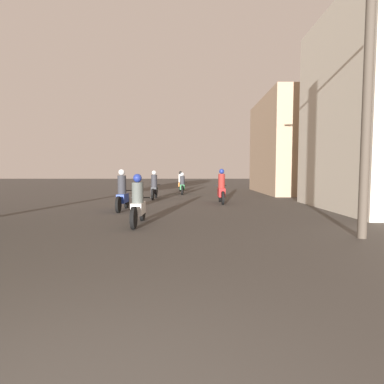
{
  "coord_description": "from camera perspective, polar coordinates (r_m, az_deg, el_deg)",
  "views": [
    {
      "loc": [
        0.69,
        -1.17,
        1.52
      ],
      "look_at": [
        0.61,
        16.83,
        0.27
      ],
      "focal_mm": 28.0,
      "sensor_mm": 36.0,
      "label": 1
    }
  ],
  "objects": [
    {
      "name": "motorcycle_orange",
      "position": [
        23.45,
        -1.94,
        1.75
      ],
      "size": [
        0.6,
        2.02,
        1.53
      ],
      "rotation": [
        0.0,
        0.0,
        0.0
      ],
      "color": "black",
      "rests_on": "ground_plane"
    },
    {
      "name": "motorcycle_white",
      "position": [
        8.62,
        -9.97,
        -2.31
      ],
      "size": [
        0.6,
        1.99,
        1.45
      ],
      "rotation": [
        0.0,
        0.0,
        -0.11
      ],
      "color": "black",
      "rests_on": "ground_plane"
    },
    {
      "name": "motorcycle_black",
      "position": [
        16.6,
        -6.94,
        0.87
      ],
      "size": [
        0.6,
        2.08,
        1.56
      ],
      "rotation": [
        0.0,
        0.0,
        0.14
      ],
      "color": "black",
      "rests_on": "ground_plane"
    },
    {
      "name": "motorcycle_blue",
      "position": [
        11.86,
        -12.87,
        -0.41
      ],
      "size": [
        0.6,
        1.98,
        1.6
      ],
      "rotation": [
        0.0,
        0.0,
        0.13
      ],
      "color": "black",
      "rests_on": "ground_plane"
    },
    {
      "name": "building_right_far",
      "position": [
        22.73,
        20.28,
        8.22
      ],
      "size": [
        5.7,
        7.85,
        6.6
      ],
      "color": "tan",
      "rests_on": "ground_plane"
    },
    {
      "name": "utility_pole_near",
      "position": [
        7.95,
        30.69,
        16.2
      ],
      "size": [
        1.6,
        0.2,
        6.24
      ],
      "color": "#4C4238",
      "rests_on": "ground_plane"
    },
    {
      "name": "motorcycle_red",
      "position": [
        14.3,
        5.87,
        0.46
      ],
      "size": [
        0.6,
        1.96,
        1.64
      ],
      "rotation": [
        0.0,
        0.0,
        0.07
      ],
      "color": "black",
      "rests_on": "ground_plane"
    },
    {
      "name": "motorcycle_green",
      "position": [
        19.94,
        -1.6,
        1.27
      ],
      "size": [
        0.6,
        1.92,
        1.44
      ],
      "rotation": [
        0.0,
        0.0,
        0.06
      ],
      "color": "black",
      "rests_on": "ground_plane"
    }
  ]
}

